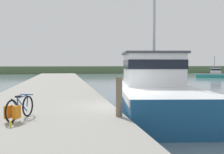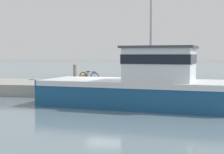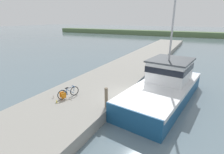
{
  "view_description": "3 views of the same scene",
  "coord_description": "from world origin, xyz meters",
  "px_view_note": "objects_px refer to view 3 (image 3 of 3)",
  "views": [
    {
      "loc": [
        -2.73,
        -11.63,
        2.59
      ],
      "look_at": [
        -0.46,
        1.37,
        1.95
      ],
      "focal_mm": 45.0,
      "sensor_mm": 36.0,
      "label": 1
    },
    {
      "loc": [
        20.04,
        4.13,
        2.76
      ],
      "look_at": [
        0.66,
        0.35,
        1.47
      ],
      "focal_mm": 55.0,
      "sensor_mm": 36.0,
      "label": 2
    },
    {
      "loc": [
        4.18,
        -11.39,
        6.32
      ],
      "look_at": [
        -2.51,
        1.69,
        1.43
      ],
      "focal_mm": 28.0,
      "sensor_mm": 36.0,
      "label": 3
    }
  ],
  "objects_px": {
    "fishing_boat_main": "(166,85)",
    "water_bottle_on_curb": "(57,102)",
    "bicycle_touring": "(67,93)",
    "water_bottle_by_bike": "(53,96)",
    "mooring_post": "(106,98)"
  },
  "relations": [
    {
      "from": "water_bottle_on_curb",
      "to": "water_bottle_by_bike",
      "type": "bearing_deg",
      "value": 148.66
    },
    {
      "from": "bicycle_touring",
      "to": "mooring_post",
      "type": "height_order",
      "value": "mooring_post"
    },
    {
      "from": "mooring_post",
      "to": "water_bottle_on_curb",
      "type": "bearing_deg",
      "value": -162.59
    },
    {
      "from": "water_bottle_on_curb",
      "to": "bicycle_touring",
      "type": "bearing_deg",
      "value": 86.69
    },
    {
      "from": "water_bottle_by_bike",
      "to": "water_bottle_on_curb",
      "type": "distance_m",
      "value": 0.95
    },
    {
      "from": "bicycle_touring",
      "to": "mooring_post",
      "type": "distance_m",
      "value": 3.31
    },
    {
      "from": "bicycle_touring",
      "to": "water_bottle_by_bike",
      "type": "distance_m",
      "value": 1.02
    },
    {
      "from": "fishing_boat_main",
      "to": "water_bottle_by_bike",
      "type": "bearing_deg",
      "value": -134.52
    },
    {
      "from": "bicycle_touring",
      "to": "mooring_post",
      "type": "xyz_separation_m",
      "value": [
        3.29,
        0.08,
        0.32
      ]
    },
    {
      "from": "bicycle_touring",
      "to": "water_bottle_on_curb",
      "type": "xyz_separation_m",
      "value": [
        -0.06,
        -0.97,
        -0.27
      ]
    },
    {
      "from": "fishing_boat_main",
      "to": "bicycle_touring",
      "type": "relative_size",
      "value": 7.52
    },
    {
      "from": "bicycle_touring",
      "to": "water_bottle_on_curb",
      "type": "relative_size",
      "value": 8.91
    },
    {
      "from": "mooring_post",
      "to": "bicycle_touring",
      "type": "bearing_deg",
      "value": -178.62
    },
    {
      "from": "bicycle_touring",
      "to": "mooring_post",
      "type": "relative_size",
      "value": 1.21
    },
    {
      "from": "fishing_boat_main",
      "to": "water_bottle_on_curb",
      "type": "distance_m",
      "value": 8.56
    }
  ]
}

